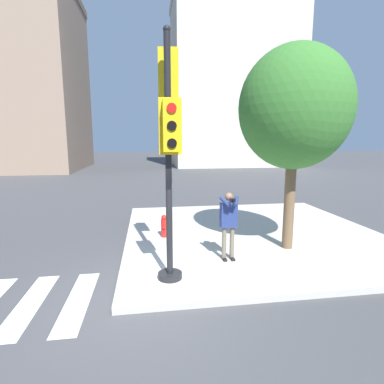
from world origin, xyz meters
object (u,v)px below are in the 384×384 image
Objects in this scene: street_tree at (294,109)px; fire_hydrant at (164,226)px; traffic_signal_pole at (169,139)px; person_photographer at (229,220)px.

street_tree is 4.93m from fire_hydrant.
traffic_signal_pole is 2.58m from person_photographer.
street_tree is at bearing 22.90° from traffic_signal_pole.
street_tree is 7.69× the size of fire_hydrant.
street_tree reaches higher than fire_hydrant.
person_photographer is at bearing -53.68° from fire_hydrant.
fire_hydrant is (-1.47, 1.99, -0.66)m from person_photographer.
fire_hydrant is at bearing 89.70° from traffic_signal_pole.
person_photographer is at bearing 29.43° from traffic_signal_pole.
person_photographer is 0.32× the size of street_tree.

